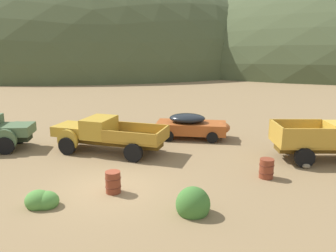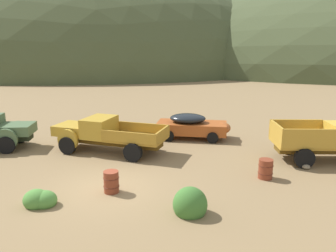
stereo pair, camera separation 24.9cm
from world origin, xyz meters
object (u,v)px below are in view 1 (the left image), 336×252
object	(u,v)px
truck_mustard	(101,134)
oil_drum_spare	(113,182)
oil_drum_foreground	(266,168)
car_oxide_orange	(193,126)

from	to	relation	value
truck_mustard	oil_drum_spare	world-z (taller)	truck_mustard
oil_drum_spare	oil_drum_foreground	world-z (taller)	oil_drum_spare
truck_mustard	oil_drum_foreground	world-z (taller)	truck_mustard
oil_drum_spare	oil_drum_foreground	distance (m)	6.72
truck_mustard	car_oxide_orange	size ratio (longest dim) A/B	1.40
oil_drum_spare	oil_drum_foreground	size ratio (longest dim) A/B	1.01
truck_mustard	oil_drum_spare	xyz separation A→B (m)	(1.77, -5.25, -0.55)
truck_mustard	oil_drum_foreground	bearing A→B (deg)	172.00
car_oxide_orange	oil_drum_spare	xyz separation A→B (m)	(-3.36, -8.13, -0.37)
truck_mustard	oil_drum_spare	size ratio (longest dim) A/B	7.40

